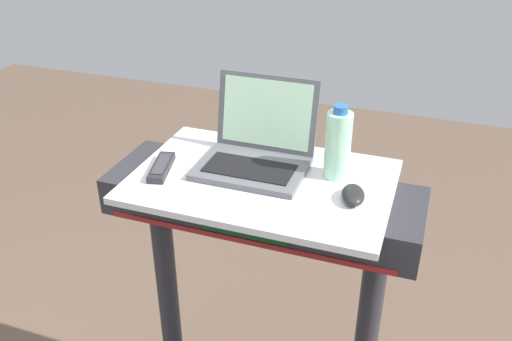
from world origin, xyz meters
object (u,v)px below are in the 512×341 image
(laptop, at_px, (257,150))
(computer_mouse, at_px, (353,195))
(water_bottle, at_px, (338,144))
(tv_remote, at_px, (161,167))

(laptop, height_order, computer_mouse, laptop)
(computer_mouse, relative_size, water_bottle, 0.47)
(laptop, relative_size, water_bottle, 1.43)
(computer_mouse, relative_size, tv_remote, 0.60)
(tv_remote, bearing_deg, water_bottle, 15.96)
(laptop, xyz_separation_m, water_bottle, (0.23, 0.01, 0.05))
(computer_mouse, bearing_deg, tv_remote, 169.92)
(water_bottle, xyz_separation_m, tv_remote, (-0.48, -0.14, -0.09))
(laptop, xyz_separation_m, computer_mouse, (0.30, -0.10, -0.03))
(tv_remote, bearing_deg, computer_mouse, 2.48)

